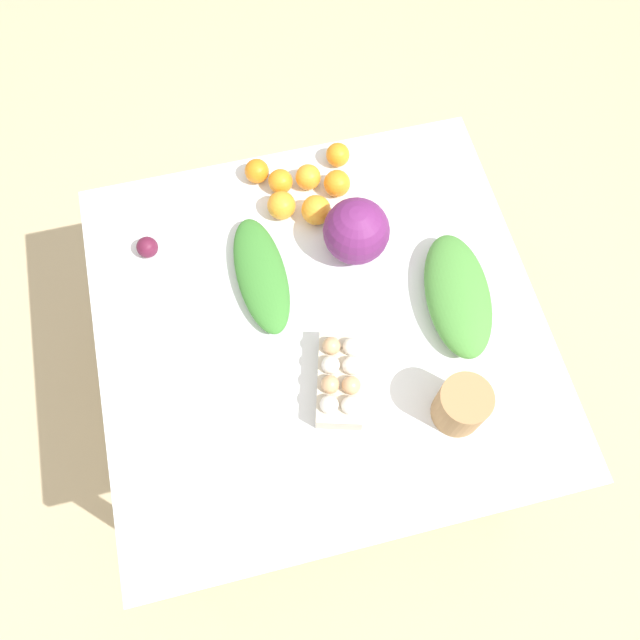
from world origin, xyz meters
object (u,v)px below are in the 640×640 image
object	(u,v)px
orange_0	(338,155)
paper_bag	(461,405)
orange_3	(337,183)
beet_root	(147,247)
orange_1	(308,177)
orange_2	(316,210)
greens_bunch_dandelion	(458,295)
greens_bunch_chard	(261,274)
orange_6	(281,205)
egg_carton	(340,379)
cabbage_purple	(356,231)
orange_5	(280,181)
orange_4	(257,171)

from	to	relation	value
orange_0	paper_bag	bearing A→B (deg)	97.00
paper_bag	orange_3	xyz separation A→B (m)	(0.12, -0.68, -0.03)
beet_root	orange_0	xyz separation A→B (m)	(-0.56, -0.17, 0.01)
orange_1	orange_2	bearing A→B (deg)	87.80
greens_bunch_dandelion	orange_2	distance (m)	0.44
greens_bunch_chard	orange_2	size ratio (longest dim) A/B	4.28
greens_bunch_dandelion	greens_bunch_chard	bearing A→B (deg)	-20.83
greens_bunch_dandelion	orange_2	bearing A→B (deg)	-48.78
beet_root	orange_3	world-z (taller)	orange_3
greens_bunch_chard	orange_6	world-z (taller)	orange_6
beet_root	orange_2	world-z (taller)	orange_2
orange_0	orange_1	size ratio (longest dim) A/B	0.95
orange_0	orange_6	world-z (taller)	orange_6
egg_carton	greens_bunch_dandelion	xyz separation A→B (m)	(-0.34, -0.15, -0.00)
greens_bunch_dandelion	orange_0	distance (m)	0.53
cabbage_purple	orange_0	xyz separation A→B (m)	(-0.02, -0.28, -0.05)
orange_2	orange_5	world-z (taller)	orange_2
beet_root	orange_6	distance (m)	0.37
greens_bunch_dandelion	orange_0	size ratio (longest dim) A/B	5.18
cabbage_purple	beet_root	size ratio (longest dim) A/B	3.05
orange_5	orange_2	bearing A→B (deg)	121.86
orange_2	orange_6	xyz separation A→B (m)	(0.09, -0.04, -0.00)
orange_3	orange_4	world-z (taller)	orange_3
egg_carton	greens_bunch_chard	bearing A→B (deg)	37.40
orange_0	orange_3	xyz separation A→B (m)	(0.03, 0.10, 0.00)
orange_1	paper_bag	bearing A→B (deg)	105.05
orange_0	orange_5	size ratio (longest dim) A/B	0.98
cabbage_purple	orange_5	distance (m)	0.28
greens_bunch_chard	orange_1	distance (m)	0.32
egg_carton	beet_root	distance (m)	0.62
egg_carton	greens_bunch_chard	size ratio (longest dim) A/B	0.72
orange_2	orange_0	bearing A→B (deg)	-121.57
paper_bag	orange_5	distance (m)	0.78
greens_bunch_dandelion	orange_3	bearing A→B (deg)	-62.14
paper_bag	beet_root	size ratio (longest dim) A/B	2.38
cabbage_purple	paper_bag	world-z (taller)	cabbage_purple
egg_carton	paper_bag	bearing A→B (deg)	-102.17
paper_bag	orange_0	size ratio (longest dim) A/B	2.02
greens_bunch_dandelion	orange_4	world-z (taller)	greens_bunch_dandelion
orange_0	orange_2	bearing A→B (deg)	58.43
orange_2	orange_3	bearing A→B (deg)	-136.64
orange_1	orange_6	distance (m)	0.12
cabbage_purple	greens_bunch_chard	xyz separation A→B (m)	(0.26, 0.03, -0.06)
orange_5	orange_6	distance (m)	0.08
greens_bunch_dandelion	orange_4	xyz separation A→B (m)	(0.42, -0.50, -0.01)
beet_root	orange_2	xyz separation A→B (m)	(-0.46, 0.00, 0.01)
greens_bunch_chard	orange_3	bearing A→B (deg)	-139.23
orange_0	orange_4	world-z (taller)	orange_4
greens_bunch_dandelion	orange_4	size ratio (longest dim) A/B	5.10
orange_4	orange_3	bearing A→B (deg)	155.43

